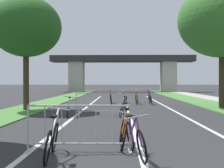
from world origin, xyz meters
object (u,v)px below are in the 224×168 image
Objects in this scene: crowd_barrier_nearest at (79,128)px; bicycle_teal_5 at (125,98)px; bicycle_orange_7 at (123,131)px; bicycle_white_8 at (68,109)px; bicycle_silver_9 at (52,140)px; bicycle_blue_4 at (150,99)px; crowd_barrier_third at (135,96)px; bicycle_red_0 at (111,99)px; bicycle_black_2 at (123,108)px; bicycle_yellow_1 at (137,99)px; bicycle_purple_3 at (135,139)px; tree_right_cypress_far at (222,20)px; bicycle_green_6 at (111,98)px; tree_left_oak_near at (26,27)px; crowd_barrier_second at (101,104)px.

bicycle_teal_5 is (1.29, 14.32, -0.16)m from crowd_barrier_nearest.
bicycle_white_8 is at bearing -68.91° from bicycle_orange_7.
bicycle_blue_4 is at bearing 70.19° from bicycle_silver_9.
crowd_barrier_third is 1.39× the size of bicycle_teal_5.
bicycle_black_2 is (0.79, -6.83, -0.02)m from bicycle_red_0.
bicycle_black_2 is at bearing -97.46° from crowd_barrier_third.
bicycle_purple_3 is at bearing 94.74° from bicycle_yellow_1.
bicycle_silver_9 is (0.92, -6.87, 0.02)m from bicycle_white_8.
crowd_barrier_nearest reaches higher than bicycle_white_8.
tree_right_cypress_far is 4.35× the size of bicycle_silver_9.
bicycle_red_0 is at bearing 106.63° from bicycle_black_2.
crowd_barrier_third is 1.46× the size of bicycle_white_8.
bicycle_green_6 is 1.06× the size of bicycle_white_8.
crowd_barrier_nearest is at bearing -123.69° from tree_right_cypress_far.
bicycle_white_8 is (-4.41, -6.87, -0.02)m from bicycle_blue_4.
bicycle_yellow_1 is 1.03× the size of bicycle_silver_9.
bicycle_blue_4 is 0.97× the size of bicycle_teal_5.
bicycle_orange_7 is (1.00, 0.53, -0.16)m from crowd_barrier_nearest.
bicycle_green_6 is (-1.75, 0.55, -0.14)m from crowd_barrier_third.
tree_left_oak_near is 2.61× the size of crowd_barrier_nearest.
crowd_barrier_nearest is at bearing -27.28° from bicycle_purple_3.
tree_right_cypress_far is 4.48× the size of bicycle_black_2.
tree_right_cypress_far reaches higher than crowd_barrier_second.
bicycle_blue_4 is at bearing -25.28° from bicycle_green_6.
bicycle_teal_5 reaches higher than bicycle_white_8.
crowd_barrier_second is at bearing -82.69° from bicycle_orange_7.
bicycle_silver_9 is (-0.49, -7.45, -0.14)m from crowd_barrier_second.
crowd_barrier_third is 14.54m from bicycle_silver_9.
bicycle_black_2 is 1.03× the size of bicycle_white_8.
bicycle_purple_3 is 1.08× the size of bicycle_white_8.
tree_left_oak_near is at bearing 42.47° from bicycle_red_0.
bicycle_black_2 reaches higher than bicycle_white_8.
tree_left_oak_near reaches higher than bicycle_teal_5.
bicycle_yellow_1 is 1.03× the size of bicycle_teal_5.
bicycle_teal_5 is 15.00m from bicycle_silver_9.
bicycle_green_6 is at bearing -23.58° from bicycle_blue_4.
bicycle_blue_4 is at bearing -100.49° from bicycle_orange_7.
bicycle_green_6 is at bearing -96.03° from bicycle_purple_3.
bicycle_black_2 is (-0.95, -7.27, -0.15)m from crowd_barrier_third.
bicycle_blue_4 is at bearing 174.16° from bicycle_red_0.
tree_left_oak_near reaches higher than crowd_barrier_nearest.
bicycle_blue_4 is (7.15, 4.36, -4.13)m from tree_left_oak_near.
crowd_barrier_third is at bearing 73.63° from crowd_barrier_second.
bicycle_white_8 is (-2.48, -0.18, -0.02)m from bicycle_black_2.
bicycle_blue_4 is (-3.94, 2.73, -4.80)m from tree_right_cypress_far.
tree_left_oak_near is at bearing -132.83° from bicycle_teal_5.
bicycle_teal_5 reaches higher than bicycle_green_6.
bicycle_silver_9 reaches higher than bicycle_blue_4.
tree_left_oak_near is at bearing -141.32° from crowd_barrier_third.
bicycle_yellow_1 is at bearing -103.36° from bicycle_purple_3.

